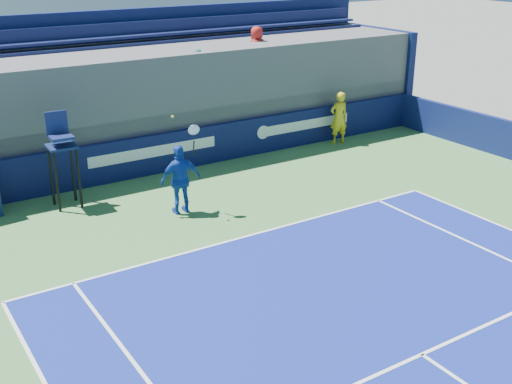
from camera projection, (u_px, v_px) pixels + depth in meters
ball_person at (339, 118)px, 21.62m from camera, size 0.71×0.53×1.78m
back_hoarding at (153, 155)px, 18.82m from camera, size 20.40×0.21×1.20m
umpire_chair at (62, 150)px, 16.17m from camera, size 0.72×0.72×2.48m
tennis_player at (181, 179)px, 15.96m from camera, size 1.08×0.55×2.57m
stadium_seating at (124, 100)px, 19.98m from camera, size 21.00×4.05×4.40m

